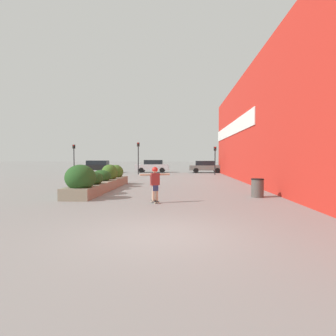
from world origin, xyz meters
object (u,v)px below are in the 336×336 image
Objects in this scene: car_center_left at (265,166)px; traffic_light_far_left at (74,154)px; car_center_right at (153,166)px; trash_bin at (257,188)px; skateboarder at (155,180)px; traffic_light_left at (138,153)px; car_leftmost at (99,166)px; car_rightmost at (206,167)px; skateboard at (155,201)px; traffic_light_right at (215,155)px.

traffic_light_far_left reaches higher than car_center_left.
car_center_left is 15.23m from car_center_right.
trash_bin is 0.21× the size of car_center_left.
skateboarder is at bearing -62.48° from traffic_light_far_left.
traffic_light_far_left is at bearing 116.69° from car_center_right.
traffic_light_left reaches higher than car_center_right.
traffic_light_far_left is at bearing -30.73° from car_leftmost.
car_center_right is 1.00× the size of car_rightmost.
car_leftmost is 13.79m from car_rightmost.
car_center_left reaches higher than skateboard.
skateboarder is 0.33× the size of car_rightmost.
car_leftmost reaches higher than trash_bin.
traffic_light_right is (0.67, -4.73, 1.39)m from car_rightmost.
car_center_left reaches higher than skateboarder.
car_rightmost is (4.19, 26.30, 0.73)m from skateboard.
car_center_left is at bearing 15.18° from traffic_light_far_left.
traffic_light_right is 16.48m from traffic_light_far_left.
traffic_light_right is at bearing 51.79° from skateboard.
car_center_right is at bearing 98.92° from car_leftmost.
car_center_right is (-2.73, 26.73, 0.78)m from skateboard.
traffic_light_right is at bearing 74.23° from car_leftmost.
traffic_light_right reaches higher than trash_bin.
traffic_light_left is (-16.25, -7.01, 1.67)m from car_center_left.
skateboarder is 0.45× the size of traffic_light_right.
traffic_light_far_left is (-16.46, 0.70, 0.18)m from traffic_light_right.
trash_bin is (4.74, 2.04, -0.51)m from skateboarder.
car_center_left is at bearing 98.08° from car_leftmost.
car_center_right is 1.18× the size of traffic_light_left.
skateboarder is 0.41× the size of traffic_light_far_left.
car_center_right is at bearing 145.81° from traffic_light_right.
traffic_light_far_left reaches higher than car_leftmost.
traffic_light_left is (5.70, -3.89, 1.66)m from car_leftmost.
skateboarder reaches higher than trash_bin.
traffic_light_far_left is (-7.71, 0.51, -0.12)m from traffic_light_left.
skateboarder is 22.16m from traffic_light_left.
car_leftmost is at bearing 164.23° from traffic_light_right.
car_center_right reaches higher than trash_bin.
traffic_light_left reaches higher than car_rightmost.
car_center_left is at bearing 41.24° from skateboarder.
car_center_right is (6.86, 1.08, 0.02)m from car_leftmost.
traffic_light_far_left is (-11.60, 22.27, 1.41)m from skateboarder.
car_leftmost is at bearing 145.69° from traffic_light_left.
car_rightmost is (13.78, 0.65, -0.03)m from car_leftmost.
traffic_light_left is (-1.16, -4.96, 1.64)m from car_center_right.
traffic_light_right is (-7.50, -7.20, 1.37)m from car_center_left.
traffic_light_left is 1.16× the size of traffic_light_right.
traffic_light_left is 7.73m from traffic_light_far_left.
trash_bin is 19.60m from traffic_light_right.
car_leftmost is at bearing 98.92° from car_center_right.
traffic_light_right is at bearing 133.83° from car_center_left.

